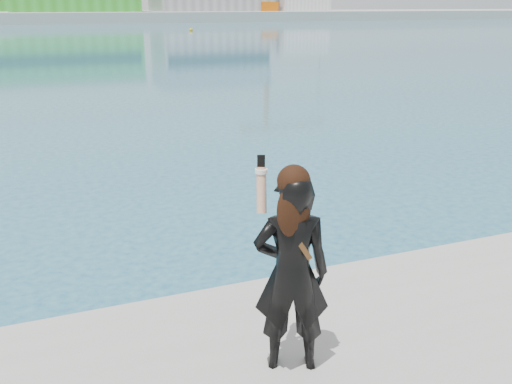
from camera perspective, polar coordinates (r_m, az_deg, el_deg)
far_quay at (r=133.87m, az=-22.22°, el=15.92°), size 320.00×40.00×2.00m
buoy_near at (r=81.64m, az=-6.52°, el=15.71°), size 0.50×0.50×0.50m
woman at (r=4.22m, az=3.57°, el=-7.58°), size 0.66×0.54×1.63m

